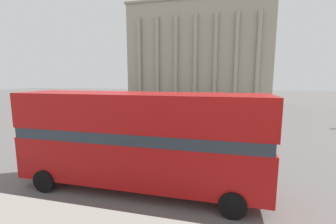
{
  "coord_description": "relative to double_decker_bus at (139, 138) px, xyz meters",
  "views": [
    {
      "loc": [
        -0.61,
        -2.12,
        4.96
      ],
      "look_at": [
        -4.95,
        15.35,
        2.28
      ],
      "focal_mm": 24.0,
      "sensor_mm": 36.0,
      "label": 1
    }
  ],
  "objects": [
    {
      "name": "pedestrian_white",
      "position": [
        -2.16,
        5.55,
        -1.36
      ],
      "size": [
        0.32,
        0.32,
        1.82
      ],
      "rotation": [
        0.0,
        0.0,
        2.7
      ],
      "color": "#282B33",
      "rests_on": "ground_plane"
    },
    {
      "name": "double_decker_bus",
      "position": [
        0.0,
        0.0,
        0.0
      ],
      "size": [
        10.77,
        2.65,
        4.35
      ],
      "rotation": [
        0.0,
        0.0,
        -0.06
      ],
      "color": "black",
      "rests_on": "ground_plane"
    },
    {
      "name": "plaza_building_left",
      "position": [
        -2.78,
        48.25,
        8.7
      ],
      "size": [
        32.75,
        15.19,
        22.23
      ],
      "color": "#A39984",
      "rests_on": "ground_plane"
    },
    {
      "name": "traffic_light_near",
      "position": [
        5.86,
        4.26,
        0.15
      ],
      "size": [
        0.42,
        0.24,
        3.92
      ],
      "color": "black",
      "rests_on": "ground_plane"
    },
    {
      "name": "traffic_light_mid",
      "position": [
        1.59,
        11.81,
        -0.11
      ],
      "size": [
        0.42,
        0.24,
        3.5
      ],
      "color": "black",
      "rests_on": "ground_plane"
    },
    {
      "name": "pedestrian_olive",
      "position": [
        -2.8,
        10.43,
        -1.48
      ],
      "size": [
        0.32,
        0.32,
        1.63
      ],
      "rotation": [
        0.0,
        0.0,
        4.87
      ],
      "color": "#282B33",
      "rests_on": "ground_plane"
    }
  ]
}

